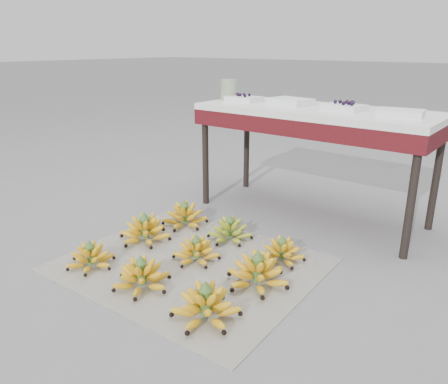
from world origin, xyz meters
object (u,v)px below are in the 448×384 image
Objects in this scene: newspaper_mat at (191,264)px; bunch_back_center at (230,231)px; bunch_mid_center at (196,251)px; tray_right at (344,107)px; bunch_back_right at (282,252)px; bunch_mid_right at (258,273)px; tray_far_left at (243,99)px; bunch_back_left at (185,216)px; bunch_front_center at (142,276)px; tray_far_right at (400,113)px; bunch_front_right at (206,306)px; vendor_table at (315,121)px; bunch_mid_left at (145,231)px; tray_left at (290,102)px; bunch_front_left at (91,258)px; glass_jar at (229,90)px.

bunch_back_center is at bearing 93.34° from newspaper_mat.
tray_right is at bearing 54.77° from bunch_mid_center.
bunch_mid_right is at bearing -83.35° from bunch_back_right.
newspaper_mat is at bearing -68.57° from tray_far_left.
bunch_back_left reaches higher than newspaper_mat.
bunch_mid_center is 0.85× the size of bunch_mid_right.
bunch_back_center is at bearing -119.27° from tray_right.
bunch_back_left reaches higher than bunch_front_center.
bunch_back_center reaches higher than newspaper_mat.
tray_far_right is (0.68, 0.94, 0.68)m from bunch_mid_center.
tray_right is at bearing 63.18° from bunch_back_left.
bunch_front_center is 0.40m from bunch_front_right.
newspaper_mat is at bearing -22.41° from bunch_back_left.
vendor_table reaches higher than bunch_back_left.
tray_right is at bearing 84.35° from bunch_front_center.
tray_left is at bearing 52.82° from bunch_mid_left.
bunch_front_right is 1.66m from tray_far_left.
bunch_back_left is (0.00, 0.70, 0.01)m from bunch_front_left.
tray_left is (0.33, 1.38, 0.68)m from bunch_front_left.
bunch_back_center reaches higher than bunch_mid_center.
bunch_front_center is at bearing -118.20° from tray_far_right.
bunch_back_center is 1.47× the size of tray_far_left.
bunch_back_left is (-0.38, 0.31, 0.01)m from bunch_mid_center.
bunch_back_left is at bearing -89.02° from tray_far_left.
bunch_front_right is 1.75m from glass_jar.
tray_far_left is at bearing 112.18° from bunch_back_left.
bunch_mid_right reaches higher than bunch_front_left.
bunch_front_right is at bearing -59.69° from tray_far_left.
bunch_mid_left reaches higher than bunch_front_center.
vendor_table is at bearing 176.35° from tray_far_right.
bunch_back_right is at bearing 22.03° from bunch_mid_center.
bunch_back_center is (-0.02, 0.32, 0.00)m from bunch_mid_center.
bunch_mid_center is at bearing -109.61° from tray_right.
tray_right reaches higher than bunch_front_left.
bunch_front_left is at bearing -111.33° from vendor_table.
bunch_back_right is (0.76, 0.28, -0.01)m from bunch_mid_left.
bunch_mid_center is at bearing -98.82° from vendor_table.
bunch_front_right is 1.35× the size of tray_far_right.
newspaper_mat is 0.50m from bunch_front_right.
bunch_front_left is 1.50m from tray_far_left.
bunch_back_center is at bearing -138.20° from tray_far_right.
vendor_table is (0.15, 0.97, 0.58)m from bunch_mid_center.
newspaper_mat is 0.07m from bunch_mid_center.
bunch_mid_left is at bearing 142.63° from bunch_front_right.
bunch_back_right is at bearing -60.81° from tray_left.
vendor_table reaches higher than bunch_back_center.
bunch_back_left reaches higher than bunch_front_left.
bunch_mid_center is 0.49m from bunch_back_left.
bunch_mid_right reaches higher than bunch_front_center.
bunch_front_left is at bearing -138.40° from newspaper_mat.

